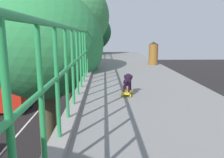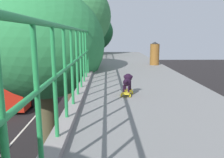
{
  "view_description": "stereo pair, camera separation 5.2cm",
  "coord_description": "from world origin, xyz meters",
  "px_view_note": "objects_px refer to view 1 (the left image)",
  "views": [
    {
      "loc": [
        0.25,
        -1.11,
        6.72
      ],
      "look_at": [
        0.4,
        3.52,
        5.8
      ],
      "focal_mm": 35.8,
      "sensor_mm": 36.0,
      "label": 1
    },
    {
      "loc": [
        0.3,
        -1.11,
        6.72
      ],
      "look_at": [
        0.4,
        3.52,
        5.8
      ],
      "focal_mm": 35.8,
      "sensor_mm": 36.0,
      "label": 2
    }
  ],
  "objects_px": {
    "litter_bin": "(153,53)",
    "toy_skateboard": "(127,92)",
    "city_bus": "(27,83)",
    "small_dog": "(128,80)"
  },
  "relations": [
    {
      "from": "city_bus",
      "to": "toy_skateboard",
      "type": "distance_m",
      "value": 21.02
    },
    {
      "from": "litter_bin",
      "to": "city_bus",
      "type": "bearing_deg",
      "value": 125.39
    },
    {
      "from": "small_dog",
      "to": "toy_skateboard",
      "type": "bearing_deg",
      "value": -105.11
    },
    {
      "from": "litter_bin",
      "to": "toy_skateboard",
      "type": "bearing_deg",
      "value": -108.2
    },
    {
      "from": "city_bus",
      "to": "litter_bin",
      "type": "relative_size",
      "value": 10.98
    },
    {
      "from": "toy_skateboard",
      "to": "litter_bin",
      "type": "height_order",
      "value": "litter_bin"
    },
    {
      "from": "small_dog",
      "to": "litter_bin",
      "type": "relative_size",
      "value": 0.41
    },
    {
      "from": "small_dog",
      "to": "litter_bin",
      "type": "distance_m",
      "value": 4.8
    },
    {
      "from": "city_bus",
      "to": "litter_bin",
      "type": "bearing_deg",
      "value": -54.61
    },
    {
      "from": "toy_skateboard",
      "to": "litter_bin",
      "type": "distance_m",
      "value": 4.86
    }
  ]
}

